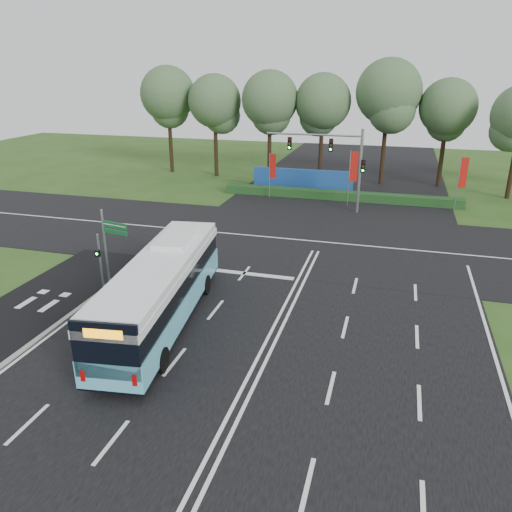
{
  "coord_description": "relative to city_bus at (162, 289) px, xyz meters",
  "views": [
    {
      "loc": [
        4.95,
        -21.45,
        11.74
      ],
      "look_at": [
        -1.71,
        2.0,
        2.43
      ],
      "focal_mm": 35.0,
      "sensor_mm": 36.0,
      "label": 1
    }
  ],
  "objects": [
    {
      "name": "traffic_light_gantry",
      "position": [
        5.44,
        22.46,
        2.85
      ],
      "size": [
        8.41,
        0.28,
        7.0
      ],
      "color": "gray",
      "rests_on": "ground"
    },
    {
      "name": "street_sign",
      "position": [
        -4.75,
        3.38,
        0.95
      ],
      "size": [
        1.7,
        0.41,
        4.43
      ],
      "rotation": [
        0.0,
        0.0,
        -0.19
      ],
      "color": "gray",
      "rests_on": "ground"
    },
    {
      "name": "banner_flag_left",
      "position": [
        -1.02,
        25.44,
        0.97
      ],
      "size": [
        0.63,
        0.07,
        4.24
      ],
      "rotation": [
        0.0,
        0.0,
        0.0
      ],
      "color": "gray",
      "rests_on": "ground"
    },
    {
      "name": "blue_hoarding",
      "position": [
        1.24,
        28.96,
        -0.71
      ],
      "size": [
        10.0,
        0.3,
        2.2
      ],
      "primitive_type": "cube",
      "color": "navy",
      "rests_on": "ground"
    },
    {
      "name": "kerb_strip",
      "position": [
        -4.86,
        -1.04,
        -1.75
      ],
      "size": [
        0.25,
        18.0,
        0.12
      ],
      "primitive_type": "cube",
      "color": "gray",
      "rests_on": "ground"
    },
    {
      "name": "hedge",
      "position": [
        5.24,
        26.46,
        -1.41
      ],
      "size": [
        22.0,
        1.2,
        0.8
      ],
      "primitive_type": "cube",
      "color": "#153B19",
      "rests_on": "ground"
    },
    {
      "name": "road_main",
      "position": [
        5.24,
        1.96,
        -1.79
      ],
      "size": [
        20.0,
        120.0,
        0.04
      ],
      "primitive_type": "cube",
      "color": "black",
      "rests_on": "ground"
    },
    {
      "name": "banner_flag_right",
      "position": [
        15.48,
        25.0,
        1.29
      ],
      "size": [
        0.69,
        0.22,
        4.78
      ],
      "rotation": [
        0.0,
        0.0,
        0.25
      ],
      "color": "gray",
      "rests_on": "ground"
    },
    {
      "name": "bike_path",
      "position": [
        -7.26,
        -1.04,
        -1.78
      ],
      "size": [
        5.0,
        18.0,
        0.06
      ],
      "primitive_type": "cube",
      "color": "black",
      "rests_on": "ground"
    },
    {
      "name": "banner_flag_mid",
      "position": [
        6.46,
        24.52,
        1.41
      ],
      "size": [
        0.71,
        0.26,
        4.97
      ],
      "rotation": [
        0.0,
        0.0,
        0.29
      ],
      "color": "gray",
      "rests_on": "ground"
    },
    {
      "name": "pedestrian_signal",
      "position": [
        -4.96,
        2.58,
        -0.02
      ],
      "size": [
        0.26,
        0.41,
        3.29
      ],
      "rotation": [
        0.0,
        0.0,
        0.01
      ],
      "color": "gray",
      "rests_on": "ground"
    },
    {
      "name": "eucalyptus_row",
      "position": [
        3.76,
        33.94,
        6.54
      ],
      "size": [
        47.33,
        9.17,
        12.6
      ],
      "color": "black",
      "rests_on": "ground"
    },
    {
      "name": "ground",
      "position": [
        5.24,
        1.96,
        -1.81
      ],
      "size": [
        120.0,
        120.0,
        0.0
      ],
      "primitive_type": "plane",
      "color": "#2B4A18",
      "rests_on": "ground"
    },
    {
      "name": "city_bus",
      "position": [
        0.0,
        0.0,
        0.0
      ],
      "size": [
        4.25,
        12.78,
        3.6
      ],
      "rotation": [
        0.0,
        0.0,
        0.13
      ],
      "color": "#59B7D0",
      "rests_on": "ground"
    },
    {
      "name": "road_cross",
      "position": [
        5.24,
        13.96,
        -1.79
      ],
      "size": [
        120.0,
        14.0,
        0.05
      ],
      "primitive_type": "cube",
      "color": "black",
      "rests_on": "ground"
    }
  ]
}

